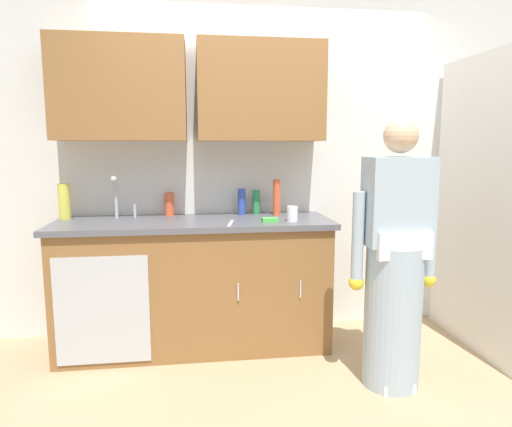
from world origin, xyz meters
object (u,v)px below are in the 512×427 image
at_px(person_at_sink, 394,276).
at_px(bottle_water_tall, 64,202).
at_px(sink, 119,223).
at_px(bottle_cleaner_spray, 256,202).
at_px(bottle_water_short, 169,204).
at_px(knife_on_counter, 231,223).
at_px(sponge, 270,220).
at_px(bottle_soap, 277,197).
at_px(cup_by_sink, 292,214).
at_px(bottle_dish_liquid, 242,202).

height_order(person_at_sink, bottle_water_tall, person_at_sink).
distance_m(sink, bottle_water_tall, 0.45).
bearing_deg(bottle_cleaner_spray, bottle_water_tall, -177.06).
height_order(bottle_water_short, bottle_water_tall, bottle_water_tall).
distance_m(bottle_water_short, knife_on_counter, 0.61).
relative_size(person_at_sink, knife_on_counter, 6.75).
bearing_deg(sponge, knife_on_counter, -175.51).
bearing_deg(bottle_soap, sink, -172.90).
relative_size(sink, cup_by_sink, 4.72).
xyz_separation_m(bottle_water_short, bottle_water_tall, (-0.74, -0.08, 0.04)).
distance_m(person_at_sink, bottle_dish_liquid, 1.30).
bearing_deg(bottle_water_short, bottle_cleaner_spray, -0.35).
height_order(sink, bottle_water_tall, sink).
relative_size(bottle_dish_liquid, sponge, 1.81).
distance_m(sink, bottle_water_short, 0.42).
distance_m(bottle_dish_liquid, cup_by_sink, 0.49).
bearing_deg(person_at_sink, knife_on_counter, 150.51).
bearing_deg(person_at_sink, sink, 156.95).
distance_m(person_at_sink, bottle_soap, 1.11).
bearing_deg(sponge, bottle_water_short, 150.63).
bearing_deg(sink, sponge, -9.46).
bearing_deg(sink, bottle_soap, 7.10).
bearing_deg(cup_by_sink, bottle_water_tall, 169.30).
relative_size(sink, bottle_water_tall, 1.95).
distance_m(bottle_water_short, bottle_soap, 0.82).
height_order(bottle_soap, sponge, bottle_soap).
height_order(bottle_water_short, bottle_soap, bottle_soap).
bearing_deg(knife_on_counter, cup_by_sink, 105.56).
relative_size(bottle_cleaner_spray, bottle_water_tall, 0.72).
relative_size(person_at_sink, bottle_water_tall, 6.32).
distance_m(person_at_sink, cup_by_sink, 0.82).
relative_size(bottle_cleaner_spray, cup_by_sink, 1.75).
height_order(sink, cup_by_sink, sink).
distance_m(bottle_dish_liquid, sponge, 0.42).
distance_m(sink, knife_on_counter, 0.79).
xyz_separation_m(bottle_soap, cup_by_sink, (0.06, -0.30, -0.08)).
relative_size(sink, bottle_cleaner_spray, 2.69).
relative_size(bottle_cleaner_spray, knife_on_counter, 0.77).
xyz_separation_m(cup_by_sink, sponge, (-0.16, -0.02, -0.04)).
xyz_separation_m(person_at_sink, bottle_water_tall, (-2.11, 0.88, 0.38)).
relative_size(sink, person_at_sink, 0.31).
distance_m(bottle_water_tall, knife_on_counter, 1.23).
height_order(bottle_soap, cup_by_sink, bottle_soap).
xyz_separation_m(knife_on_counter, sponge, (0.27, 0.02, 0.01)).
distance_m(sink, person_at_sink, 1.87).
bearing_deg(sink, cup_by_sink, -7.34).
bearing_deg(person_at_sink, bottle_soap, 122.96).
height_order(bottle_water_tall, knife_on_counter, bottle_water_tall).
distance_m(bottle_dish_liquid, bottle_soap, 0.27).
height_order(person_at_sink, cup_by_sink, person_at_sink).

